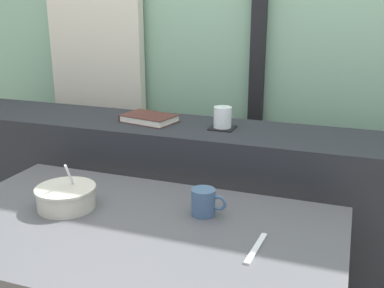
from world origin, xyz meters
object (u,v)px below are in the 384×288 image
(breakfast_table, at_px, (133,257))
(coaster_square, at_px, (222,128))
(closed_book, at_px, (149,118))
(juice_glass, at_px, (223,118))
(ceramic_mug, at_px, (204,202))
(fork_utensil, at_px, (256,248))
(soup_bowl, at_px, (66,197))

(breakfast_table, xyz_separation_m, coaster_square, (0.09, 0.64, 0.25))
(coaster_square, distance_m, closed_book, 0.33)
(juice_glass, bearing_deg, coaster_square, 0.00)
(ceramic_mug, bearing_deg, closed_book, 130.20)
(juice_glass, bearing_deg, closed_book, -179.86)
(coaster_square, relative_size, juice_glass, 1.17)
(breakfast_table, distance_m, coaster_square, 0.70)
(coaster_square, height_order, ceramic_mug, coaster_square)
(closed_book, height_order, fork_utensil, closed_book)
(ceramic_mug, bearing_deg, breakfast_table, -141.12)
(juice_glass, height_order, soup_bowl, juice_glass)
(juice_glass, relative_size, soup_bowl, 0.44)
(closed_book, distance_m, soup_bowl, 0.61)
(juice_glass, relative_size, ceramic_mug, 0.76)
(fork_utensil, relative_size, ceramic_mug, 1.50)
(coaster_square, height_order, fork_utensil, coaster_square)
(soup_bowl, distance_m, fork_utensil, 0.64)
(ceramic_mug, bearing_deg, juice_glass, 100.05)
(coaster_square, xyz_separation_m, fork_utensil, (0.29, -0.65, -0.14))
(breakfast_table, bearing_deg, ceramic_mug, 38.88)
(closed_book, distance_m, ceramic_mug, 0.66)
(juice_glass, height_order, ceramic_mug, juice_glass)
(fork_utensil, distance_m, ceramic_mug, 0.25)
(juice_glass, bearing_deg, fork_utensil, -66.09)
(juice_glass, distance_m, closed_book, 0.33)
(coaster_square, height_order, juice_glass, juice_glass)
(fork_utensil, bearing_deg, breakfast_table, -176.70)
(ceramic_mug, bearing_deg, soup_bowl, -166.69)
(breakfast_table, xyz_separation_m, soup_bowl, (-0.26, 0.04, 0.14))
(closed_book, relative_size, ceramic_mug, 2.20)
(fork_utensil, height_order, ceramic_mug, ceramic_mug)
(breakfast_table, height_order, juice_glass, juice_glass)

